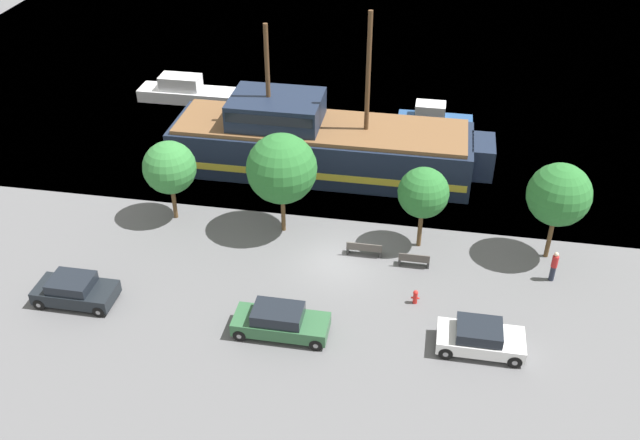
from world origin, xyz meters
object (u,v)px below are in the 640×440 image
at_px(moored_boat_outer, 187,91).
at_px(parked_car_curb_rear, 480,338).
at_px(moored_boat_dockside, 434,120).
at_px(pedestrian_walking_near, 554,266).
at_px(pirate_ship, 318,144).
at_px(parked_car_curb_mid, 280,321).
at_px(bench_promenade_east, 364,249).
at_px(fire_hydrant, 415,296).
at_px(parked_car_curb_front, 75,290).
at_px(bench_promenade_west, 414,260).

relative_size(moored_boat_outer, parked_car_curb_rear, 1.94).
height_order(moored_boat_dockside, pedestrian_walking_near, moored_boat_dockside).
relative_size(moored_boat_dockside, pedestrian_walking_near, 2.99).
height_order(pirate_ship, parked_car_curb_mid, pirate_ship).
bearing_deg(bench_promenade_east, moored_boat_outer, 132.23).
distance_m(pirate_ship, fire_hydrant, 14.12).
height_order(bench_promenade_east, pedestrian_walking_near, pedestrian_walking_near).
bearing_deg(moored_boat_dockside, fire_hydrant, -90.12).
relative_size(bench_promenade_east, pedestrian_walking_near, 1.09).
bearing_deg(moored_boat_dockside, moored_boat_outer, 174.41).
height_order(pirate_ship, moored_boat_dockside, pirate_ship).
relative_size(fire_hydrant, pedestrian_walking_near, 0.44).
relative_size(moored_boat_dockside, parked_car_curb_front, 1.33).
relative_size(parked_car_curb_front, parked_car_curb_rear, 1.00).
xyz_separation_m(bench_promenade_east, pedestrian_walking_near, (9.73, -0.40, 0.44)).
bearing_deg(moored_boat_outer, bench_promenade_east, -47.77).
height_order(moored_boat_outer, bench_promenade_west, moored_boat_outer).
bearing_deg(moored_boat_outer, parked_car_curb_rear, -47.23).
height_order(parked_car_curb_front, fire_hydrant, parked_car_curb_front).
bearing_deg(parked_car_curb_front, fire_hydrant, 9.59).
xyz_separation_m(parked_car_curb_front, bench_promenade_east, (13.50, 6.22, -0.25)).
relative_size(parked_car_curb_mid, fire_hydrant, 5.80).
distance_m(parked_car_curb_mid, parked_car_curb_rear, 9.12).
distance_m(pirate_ship, parked_car_curb_front, 17.73).
height_order(pirate_ship, bench_promenade_east, pirate_ship).
bearing_deg(pedestrian_walking_near, fire_hydrant, -155.89).
relative_size(pirate_ship, bench_promenade_west, 12.42).
bearing_deg(parked_car_curb_mid, bench_promenade_east, 65.17).
height_order(parked_car_curb_mid, bench_promenade_east, parked_car_curb_mid).
xyz_separation_m(moored_boat_dockside, pedestrian_walking_near, (6.74, -16.02, 0.13)).
height_order(parked_car_curb_rear, bench_promenade_east, parked_car_curb_rear).
bearing_deg(bench_promenade_east, pirate_ship, 114.85).
xyz_separation_m(moored_boat_outer, parked_car_curb_mid, (12.76, -24.16, -0.01)).
bearing_deg(pedestrian_walking_near, bench_promenade_west, -179.24).
bearing_deg(bench_promenade_east, parked_car_curb_rear, -45.74).
height_order(parked_car_curb_rear, fire_hydrant, parked_car_curb_rear).
distance_m(parked_car_curb_front, fire_hydrant, 16.69).
bearing_deg(bench_promenade_west, parked_car_curb_rear, -59.65).
distance_m(moored_boat_dockside, fire_hydrant, 19.06).
height_order(parked_car_curb_front, bench_promenade_east, parked_car_curb_front).
distance_m(parked_car_curb_rear, fire_hydrant, 4.11).
bearing_deg(moored_boat_dockside, pirate_ship, -135.68).
bearing_deg(bench_promenade_west, moored_boat_dockside, 88.93).
height_order(parked_car_curb_mid, fire_hydrant, parked_car_curb_mid).
relative_size(moored_boat_dockside, bench_promenade_east, 2.75).
height_order(pirate_ship, parked_car_curb_rear, pirate_ship).
height_order(moored_boat_dockside, fire_hydrant, moored_boat_dockside).
xyz_separation_m(pirate_ship, parked_car_curb_mid, (0.95, -15.44, -1.13)).
height_order(moored_boat_dockside, bench_promenade_east, moored_boat_dockside).
xyz_separation_m(fire_hydrant, bench_promenade_west, (-0.26, 2.94, 0.02)).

